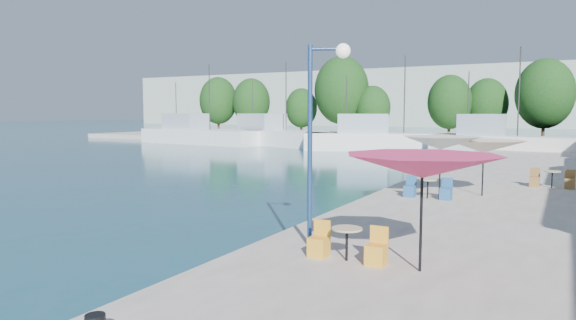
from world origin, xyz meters
The scene contains 21 objects.
quay_far centered at (-8.00, 67.00, 0.30)m, with size 90.00×16.00×0.60m, color gray.
hill_west centered at (-30.00, 160.00, 8.00)m, with size 180.00×40.00×16.00m, color #9CAA9E.
trawler_01 centered at (-28.05, 54.85, 1.07)m, with size 17.94×6.92×10.20m.
trawler_02 centered at (-18.14, 56.92, 1.07)m, with size 18.56×10.35×10.20m.
trawler_03 centered at (-3.91, 55.19, 1.07)m, with size 17.52×10.42×10.20m.
trawler_04 centered at (7.48, 54.21, 1.07)m, with size 13.13×4.98×10.20m.
tree_01 centered at (-37.28, 71.94, 5.84)m, with size 6.13×6.13×9.08m.
tree_02 centered at (-30.38, 71.14, 5.57)m, with size 5.82×5.82×8.62m.
tree_03 centered at (-21.64, 71.18, 4.58)m, with size 4.66×4.66×6.90m.
tree_04 centered at (-14.10, 68.39, 6.92)m, with size 7.39×7.39×10.94m.
tree_05 centered at (-9.72, 68.64, 4.56)m, with size 4.64×4.64×6.87m.
tree_06 centered at (0.03, 69.36, 5.22)m, with size 5.41×5.41×8.00m.
tree_07 centered at (4.13, 71.26, 4.97)m, with size 5.12×5.12×7.57m.
tree_08 centered at (10.60, 69.03, 6.07)m, with size 6.40×6.40×9.48m.
umbrella_pink centered at (10.37, 14.03, 2.84)m, with size 3.32×3.32×2.49m.
umbrella_white centered at (8.75, 23.41, 2.79)m, with size 3.03×3.03×2.44m.
umbrella_cream centered at (10.08, 25.12, 2.60)m, with size 3.23×3.23×2.25m.
cafe_table_01 centered at (8.70, 14.01, 0.89)m, with size 1.82×0.70×0.76m.
cafe_table_02 centered at (8.30, 23.42, 0.89)m, with size 1.82×0.70×0.76m.
cafe_table_03 centered at (12.50, 28.94, 0.89)m, with size 1.82×0.70×0.76m.
street_lamp centered at (7.68, 14.90, 4.09)m, with size 0.97×0.56×5.03m.
Camera 1 is at (12.98, 3.36, 3.97)m, focal length 32.00 mm.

